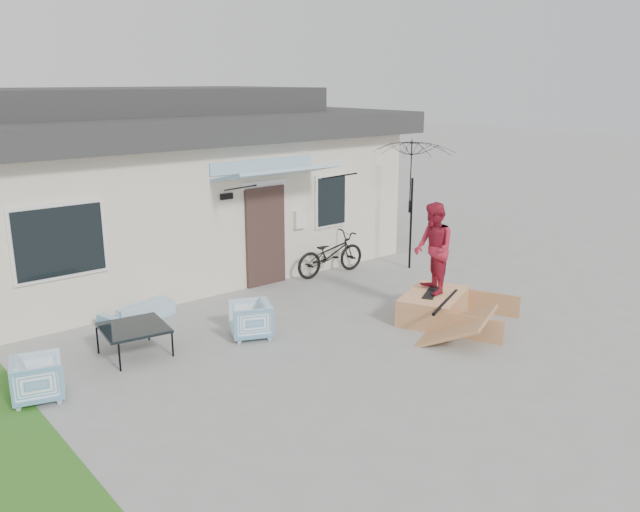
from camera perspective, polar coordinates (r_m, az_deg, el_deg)
ground at (r=10.23m, az=5.18°, el=-9.39°), size 90.00×90.00×0.00m
house at (r=16.16m, az=-15.03°, el=6.46°), size 10.80×8.49×4.10m
loveseat at (r=12.27m, az=-15.66°, el=-4.34°), size 1.39×0.68×0.52m
armchair_left at (r=9.81m, az=-23.41°, el=-9.62°), size 0.76×0.79×0.67m
armchair_right at (r=11.16m, az=-6.09°, el=-5.38°), size 0.83×0.85×0.68m
coffee_table at (r=10.83m, az=-15.85°, el=-7.11°), size 1.09×1.09×0.48m
bicycle at (r=14.56m, az=0.91°, el=0.57°), size 1.82×0.69×1.15m
patio_umbrella at (r=14.95m, az=8.02°, el=5.42°), size 2.26×2.16×2.20m
skate_ramp at (r=12.14m, az=9.85°, el=-4.31°), size 2.07×2.31×0.47m
skateboard at (r=12.07m, az=9.69°, el=-3.11°), size 0.79×0.56×0.05m
skater at (r=11.84m, az=9.87°, el=0.80°), size 0.93×1.01×1.65m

